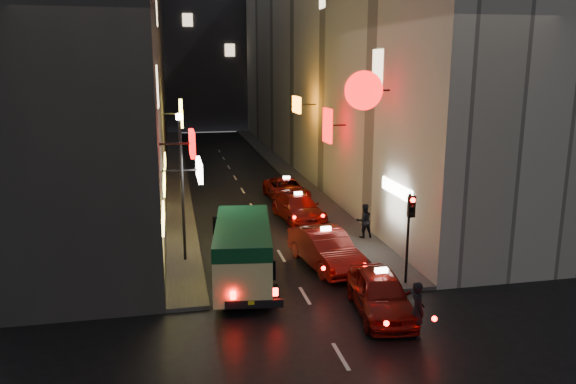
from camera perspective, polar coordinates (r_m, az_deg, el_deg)
building_left at (r=44.38m, az=-16.72°, el=13.21°), size 7.62×52.00×18.00m
building_right at (r=46.00m, az=4.14°, el=13.67°), size 8.06×52.00×18.00m
building_far at (r=76.43m, az=-8.68°, el=14.73°), size 30.00×10.00×22.00m
sidewalk_left at (r=45.01m, az=-11.23°, el=2.06°), size 1.50×52.00×0.15m
sidewalk_right at (r=45.87m, az=-0.55°, el=2.50°), size 1.50×52.00×0.15m
minibus at (r=21.40m, az=-4.60°, el=-5.60°), size 2.75×5.99×2.48m
taxi_near at (r=19.53m, az=9.39°, el=-9.79°), size 2.82×5.63×1.89m
taxi_second at (r=23.60m, az=3.84°, el=-5.46°), size 3.25×6.07×2.00m
taxi_third at (r=30.44m, az=1.05°, el=-1.39°), size 2.68×5.44×1.84m
taxi_far at (r=35.08m, az=-0.16°, el=0.45°), size 2.25×5.00×1.73m
pedestrian_crossing at (r=18.13m, az=13.04°, el=-11.23°), size 0.47×0.70×2.06m
pedestrian_sidewalk at (r=27.20m, az=7.75°, el=-2.69°), size 0.72×0.46×1.87m
traffic_light at (r=21.34m, az=12.30°, el=-2.76°), size 0.26×0.43×3.50m
lamp_post at (r=23.70m, az=-10.73°, el=1.44°), size 0.28×0.28×6.22m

